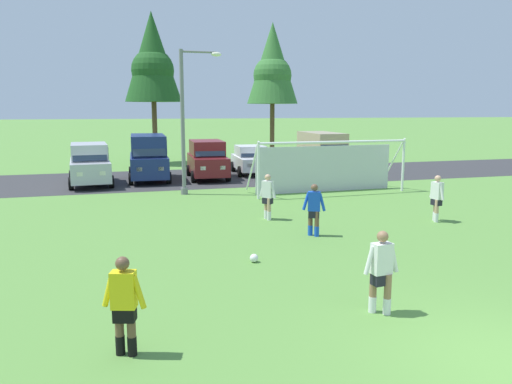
{
  "coord_description": "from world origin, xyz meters",
  "views": [
    {
      "loc": [
        -5.72,
        -5.62,
        3.89
      ],
      "look_at": [
        -1.2,
        10.52,
        1.06
      ],
      "focal_mm": 34.13,
      "sensor_mm": 36.0,
      "label": 1
    }
  ],
  "objects_px": {
    "parked_car_slot_far_left": "(90,164)",
    "parked_car_slot_left": "(149,156)",
    "player_striker_near": "(314,210)",
    "parked_car_slot_center_right": "(322,152)",
    "referee": "(124,306)",
    "parked_car_slot_center": "(251,159)",
    "soccer_ball": "(254,258)",
    "player_midfield_center": "(381,272)",
    "player_winger_left": "(437,198)",
    "parked_car_slot_center_left": "(207,159)",
    "player_defender_far": "(268,197)",
    "soccer_goal": "(327,165)",
    "street_lamp": "(187,120)"
  },
  "relations": [
    {
      "from": "player_defender_far",
      "to": "parked_car_slot_left",
      "type": "relative_size",
      "value": 0.34
    },
    {
      "from": "player_striker_near",
      "to": "player_defender_far",
      "type": "bearing_deg",
      "value": 105.33
    },
    {
      "from": "soccer_ball",
      "to": "player_defender_far",
      "type": "xyz_separation_m",
      "value": [
        1.79,
        4.67,
        0.71
      ]
    },
    {
      "from": "player_winger_left",
      "to": "referee",
      "type": "bearing_deg",
      "value": -147.24
    },
    {
      "from": "parked_car_slot_left",
      "to": "parked_car_slot_center_left",
      "type": "bearing_deg",
      "value": -2.18
    },
    {
      "from": "soccer_ball",
      "to": "parked_car_slot_center_right",
      "type": "height_order",
      "value": "parked_car_slot_center_right"
    },
    {
      "from": "soccer_ball",
      "to": "player_midfield_center",
      "type": "relative_size",
      "value": 0.13
    },
    {
      "from": "parked_car_slot_left",
      "to": "parked_car_slot_center_right",
      "type": "relative_size",
      "value": 1.0
    },
    {
      "from": "player_striker_near",
      "to": "parked_car_slot_center_right",
      "type": "xyz_separation_m",
      "value": [
        6.29,
        14.0,
        0.52
      ]
    },
    {
      "from": "player_defender_far",
      "to": "parked_car_slot_left",
      "type": "distance_m",
      "value": 11.76
    },
    {
      "from": "soccer_goal",
      "to": "street_lamp",
      "type": "height_order",
      "value": "street_lamp"
    },
    {
      "from": "referee",
      "to": "street_lamp",
      "type": "relative_size",
      "value": 0.25
    },
    {
      "from": "parked_car_slot_far_left",
      "to": "street_lamp",
      "type": "height_order",
      "value": "street_lamp"
    },
    {
      "from": "player_midfield_center",
      "to": "player_winger_left",
      "type": "height_order",
      "value": "same"
    },
    {
      "from": "soccer_ball",
      "to": "parked_car_slot_center_right",
      "type": "bearing_deg",
      "value": 61.32
    },
    {
      "from": "soccer_goal",
      "to": "parked_car_slot_center_right",
      "type": "relative_size",
      "value": 1.54
    },
    {
      "from": "soccer_ball",
      "to": "player_midfield_center",
      "type": "height_order",
      "value": "player_midfield_center"
    },
    {
      "from": "referee",
      "to": "parked_car_slot_center_right",
      "type": "height_order",
      "value": "parked_car_slot_center_right"
    },
    {
      "from": "parked_car_slot_left",
      "to": "parked_car_slot_center_left",
      "type": "relative_size",
      "value": 1.04
    },
    {
      "from": "soccer_ball",
      "to": "referee",
      "type": "distance_m",
      "value": 5.28
    },
    {
      "from": "player_midfield_center",
      "to": "parked_car_slot_far_left",
      "type": "xyz_separation_m",
      "value": [
        -6.25,
        18.75,
        0.29
      ]
    },
    {
      "from": "parked_car_slot_left",
      "to": "soccer_goal",
      "type": "bearing_deg",
      "value": -38.79
    },
    {
      "from": "player_striker_near",
      "to": "player_winger_left",
      "type": "bearing_deg",
      "value": 8.12
    },
    {
      "from": "parked_car_slot_far_left",
      "to": "parked_car_slot_left",
      "type": "bearing_deg",
      "value": 15.76
    },
    {
      "from": "parked_car_slot_far_left",
      "to": "referee",
      "type": "bearing_deg",
      "value": -85.51
    },
    {
      "from": "player_striker_near",
      "to": "parked_car_slot_left",
      "type": "xyz_separation_m",
      "value": [
        -4.2,
        13.8,
        0.52
      ]
    },
    {
      "from": "street_lamp",
      "to": "referee",
      "type": "bearing_deg",
      "value": -101.6
    },
    {
      "from": "player_striker_near",
      "to": "street_lamp",
      "type": "relative_size",
      "value": 0.25
    },
    {
      "from": "player_defender_far",
      "to": "parked_car_slot_far_left",
      "type": "bearing_deg",
      "value": 122.33
    },
    {
      "from": "player_midfield_center",
      "to": "parked_car_slot_center",
      "type": "bearing_deg",
      "value": 81.75
    },
    {
      "from": "street_lamp",
      "to": "player_defender_far",
      "type": "bearing_deg",
      "value": -71.94
    },
    {
      "from": "parked_car_slot_center",
      "to": "parked_car_slot_center_right",
      "type": "height_order",
      "value": "parked_car_slot_center_right"
    },
    {
      "from": "referee",
      "to": "street_lamp",
      "type": "distance_m",
      "value": 15.41
    },
    {
      "from": "player_striker_near",
      "to": "parked_car_slot_center",
      "type": "height_order",
      "value": "parked_car_slot_center"
    },
    {
      "from": "referee",
      "to": "street_lamp",
      "type": "height_order",
      "value": "street_lamp"
    },
    {
      "from": "player_defender_far",
      "to": "parked_car_slot_center_left",
      "type": "bearing_deg",
      "value": 91.12
    },
    {
      "from": "parked_car_slot_center_left",
      "to": "parked_car_slot_center_right",
      "type": "relative_size",
      "value": 0.97
    },
    {
      "from": "soccer_ball",
      "to": "street_lamp",
      "type": "distance_m",
      "value": 11.29
    },
    {
      "from": "referee",
      "to": "parked_car_slot_center",
      "type": "xyz_separation_m",
      "value": [
        7.78,
        21.21,
        0.05
      ]
    },
    {
      "from": "parked_car_slot_center",
      "to": "street_lamp",
      "type": "height_order",
      "value": "street_lamp"
    },
    {
      "from": "player_striker_near",
      "to": "parked_car_slot_center_right",
      "type": "distance_m",
      "value": 15.36
    },
    {
      "from": "player_striker_near",
      "to": "street_lamp",
      "type": "xyz_separation_m",
      "value": [
        -2.71,
        8.71,
        2.59
      ]
    },
    {
      "from": "referee",
      "to": "parked_car_slot_center_left",
      "type": "bearing_deg",
      "value": 76.31
    },
    {
      "from": "soccer_goal",
      "to": "parked_car_slot_left",
      "type": "bearing_deg",
      "value": 141.21
    },
    {
      "from": "player_midfield_center",
      "to": "referee",
      "type": "bearing_deg",
      "value": -175.66
    },
    {
      "from": "parked_car_slot_center_left",
      "to": "parked_car_slot_center_right",
      "type": "bearing_deg",
      "value": 2.52
    },
    {
      "from": "player_midfield_center",
      "to": "parked_car_slot_left",
      "type": "bearing_deg",
      "value": 99.24
    },
    {
      "from": "soccer_goal",
      "to": "player_midfield_center",
      "type": "xyz_separation_m",
      "value": [
        -4.72,
        -13.26,
        -0.47
      ]
    },
    {
      "from": "player_winger_left",
      "to": "street_lamp",
      "type": "bearing_deg",
      "value": 133.6
    },
    {
      "from": "soccer_ball",
      "to": "parked_car_slot_center_right",
      "type": "distance_m",
      "value": 18.37
    }
  ]
}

